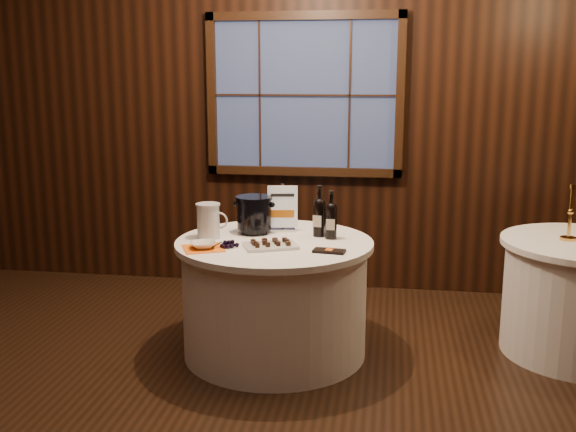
% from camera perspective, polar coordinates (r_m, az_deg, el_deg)
% --- Properties ---
extents(ground, '(6.00, 6.00, 0.00)m').
position_cam_1_polar(ground, '(3.72, -3.91, -17.48)').
color(ground, black).
rests_on(ground, ground).
extents(back_wall, '(6.00, 0.10, 3.00)m').
position_cam_1_polar(back_wall, '(5.69, 1.42, 9.14)').
color(back_wall, black).
rests_on(back_wall, ground).
extents(main_table, '(1.28, 1.28, 0.77)m').
position_cam_1_polar(main_table, '(4.46, -1.15, -6.86)').
color(main_table, white).
rests_on(main_table, ground).
extents(sign_stand, '(0.20, 0.12, 0.33)m').
position_cam_1_polar(sign_stand, '(4.58, -0.48, 0.07)').
color(sign_stand, '#B8B9C0').
rests_on(sign_stand, main_table).
extents(port_bottle_left, '(0.08, 0.09, 0.34)m').
position_cam_1_polar(port_bottle_left, '(4.44, 2.66, 0.13)').
color(port_bottle_left, black).
rests_on(port_bottle_left, main_table).
extents(port_bottle_right, '(0.08, 0.08, 0.32)m').
position_cam_1_polar(port_bottle_right, '(4.38, 3.67, -0.18)').
color(port_bottle_right, black).
rests_on(port_bottle_right, main_table).
extents(ice_bucket, '(0.25, 0.25, 0.25)m').
position_cam_1_polar(ice_bucket, '(4.53, -2.88, 0.19)').
color(ice_bucket, black).
rests_on(ice_bucket, main_table).
extents(chocolate_plate, '(0.38, 0.32, 0.05)m').
position_cam_1_polar(chocolate_plate, '(4.18, -1.47, -2.42)').
color(chocolate_plate, silver).
rests_on(chocolate_plate, main_table).
extents(chocolate_box, '(0.20, 0.12, 0.02)m').
position_cam_1_polar(chocolate_box, '(4.08, 3.50, -2.97)').
color(chocolate_box, black).
rests_on(chocolate_box, main_table).
extents(grape_bunch, '(0.19, 0.11, 0.04)m').
position_cam_1_polar(grape_bunch, '(4.17, -5.03, -2.46)').
color(grape_bunch, black).
rests_on(grape_bunch, main_table).
extents(glass_pitcher, '(0.21, 0.16, 0.23)m').
position_cam_1_polar(glass_pitcher, '(4.43, -6.74, -0.39)').
color(glass_pitcher, silver).
rests_on(glass_pitcher, main_table).
extents(orange_napkin, '(0.32, 0.32, 0.00)m').
position_cam_1_polar(orange_napkin, '(4.19, -7.19, -2.73)').
color(orange_napkin, orange).
rests_on(orange_napkin, main_table).
extents(cracker_bowl, '(0.20, 0.20, 0.04)m').
position_cam_1_polar(cracker_bowl, '(4.18, -7.20, -2.44)').
color(cracker_bowl, silver).
rests_on(cracker_bowl, orange_napkin).
extents(brass_candlestick, '(0.10, 0.10, 0.37)m').
position_cam_1_polar(brass_candlestick, '(4.70, 22.76, -0.31)').
color(brass_candlestick, gold).
rests_on(brass_candlestick, side_table).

